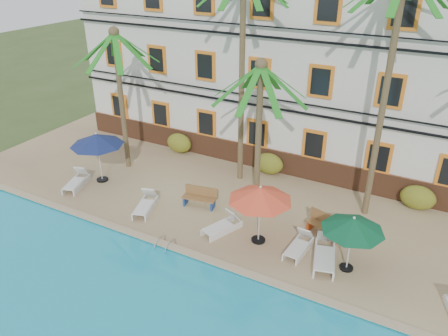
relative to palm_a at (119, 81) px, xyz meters
The scene contains 22 objects.
ground 9.75m from the palm_a, 27.16° to the right, with size 100.00×100.00×0.00m, color #384C23.
pool_deck 8.96m from the palm_a, ahead, with size 30.00×12.00×0.25m, color tan.
pool_coping 10.01m from the palm_a, 32.33° to the right, with size 30.00×0.35×0.06m, color tan.
hotel_building 9.71m from the palm_a, 39.16° to the left, with size 25.40×6.44×10.22m.
palm_a is the anchor object (origin of this frame).
palm_b 6.24m from the palm_a, 15.33° to the left, with size 3.99×3.99×9.98m.
palm_c 7.61m from the palm_a, ahead, with size 3.99×3.99×6.60m.
palm_d 12.26m from the palm_a, ahead, with size 3.99×3.99×10.16m.
shrub_left 5.11m from the palm_a, 62.49° to the left, with size 1.50×0.90×1.10m, color #245016.
shrub_mid 8.45m from the palm_a, 21.71° to the left, with size 1.50×0.90×1.10m, color #245016.
shrub_right 14.82m from the palm_a, 11.10° to the left, with size 1.50×0.90×1.10m, color #245016.
umbrella_blue 3.07m from the palm_a, 93.05° to the right, with size 2.57×2.57×2.57m.
umbrella_red 9.56m from the palm_a, 17.49° to the right, with size 2.49×2.49×2.49m.
umbrella_green 12.90m from the palm_a, 12.78° to the right, with size 2.23×2.23×2.23m.
lounger_a 5.30m from the palm_a, 104.09° to the right, with size 1.16×1.89×0.84m.
lounger_b 6.35m from the palm_a, 41.16° to the right, with size 1.17×1.91×0.85m.
lounger_c 8.92m from the palm_a, 21.54° to the right, with size 1.22×1.84×0.82m.
lounger_d 11.61m from the palm_a, 14.22° to the right, with size 0.71×1.72×0.79m.
lounger_e 12.55m from the palm_a, 13.52° to the right, with size 1.24×2.18×0.98m.
bench_left 7.01m from the palm_a, 16.78° to the right, with size 1.56×0.72×0.93m.
bench_right 11.81m from the palm_a, ahead, with size 1.57×0.90×0.93m.
pool_ladder 8.85m from the palm_a, 40.03° to the right, with size 0.54×0.74×0.74m.
Camera 1 is at (6.78, -11.97, 10.65)m, focal length 35.00 mm.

